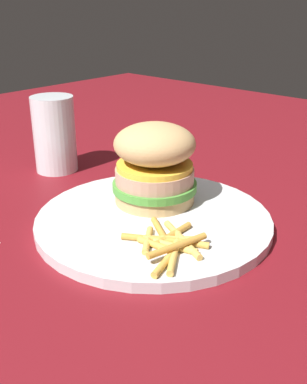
% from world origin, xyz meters
% --- Properties ---
extents(ground_plane, '(1.60, 1.60, 0.00)m').
position_xyz_m(ground_plane, '(0.00, 0.00, 0.00)').
color(ground_plane, maroon).
extents(plate, '(0.27, 0.27, 0.01)m').
position_xyz_m(plate, '(-0.03, -0.01, 0.01)').
color(plate, silver).
rests_on(plate, ground_plane).
extents(sandwich, '(0.10, 0.10, 0.10)m').
position_xyz_m(sandwich, '(0.00, -0.05, 0.06)').
color(sandwich, tan).
rests_on(sandwich, plate).
extents(fries_pile, '(0.09, 0.10, 0.01)m').
position_xyz_m(fries_pile, '(-0.09, 0.03, 0.02)').
color(fries_pile, '#E5B251').
rests_on(fries_pile, plate).
extents(drink_glass, '(0.06, 0.06, 0.11)m').
position_xyz_m(drink_glass, '(0.21, -0.05, 0.05)').
color(drink_glass, silver).
rests_on(drink_glass, ground_plane).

